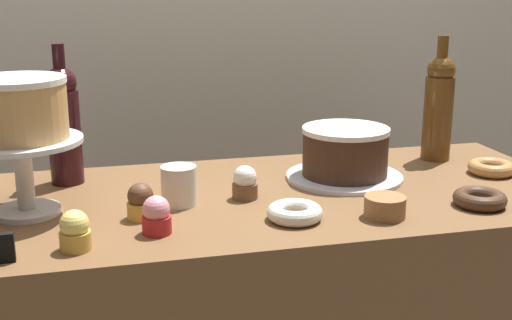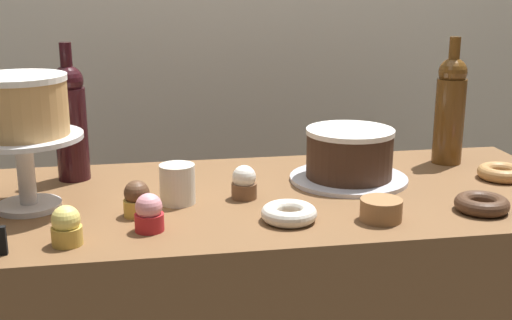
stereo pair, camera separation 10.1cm
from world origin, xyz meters
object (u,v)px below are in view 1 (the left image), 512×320
Objects in this scene: cupcake_chocolate at (141,202)px; wine_bottle_amber at (439,106)px; white_layer_cake at (18,108)px; cupcake_vanilla at (245,183)px; coffee_cup_ceramic at (179,186)px; cupcake_strawberry at (156,216)px; donut_sugar at (295,212)px; chocolate_round_cake at (345,151)px; cake_stand_pedestal at (23,163)px; cupcake_lemon at (75,231)px; cookie_stack at (385,207)px; donut_chocolate at (480,199)px; donut_maple at (491,168)px; wine_bottle_dark_red at (64,123)px.

wine_bottle_amber is at bearing 18.74° from cupcake_chocolate.
white_layer_cake reaches higher than cupcake_vanilla.
coffee_cup_ceramic is at bearing 37.41° from cupcake_chocolate.
white_layer_cake reaches higher than cupcake_strawberry.
white_layer_cake is 0.58m from donut_sugar.
chocolate_round_cake is 0.33m from wine_bottle_amber.
cake_stand_pedestal is 0.46m from cupcake_vanilla.
cupcake_lemon is at bearing -150.04° from cupcake_vanilla.
cake_stand_pedestal is 2.89× the size of cookie_stack.
donut_sugar and donut_chocolate have the same top height.
wine_bottle_amber is 0.63m from donut_sugar.
donut_maple is 0.44m from cookie_stack.
cupcake_chocolate is 0.18m from cupcake_lemon.
wine_bottle_dark_red is at bearing 147.52° from cookie_stack.
coffee_cup_ceramic is (0.21, 0.20, 0.01)m from cupcake_lemon.
white_layer_cake is 1.04m from wine_bottle_amber.
wine_bottle_dark_red is 0.59m from donut_sugar.
wine_bottle_dark_red reaches higher than coffee_cup_ceramic.
cupcake_chocolate is (-0.80, -0.27, -0.11)m from wine_bottle_amber.
cupcake_vanilla is 0.15m from coffee_cup_ceramic.
cupcake_strawberry reaches higher than donut_sugar.
donut_chocolate is at bearing -10.99° from white_layer_cake.
donut_maple is at bearing 1.34° from cake_stand_pedestal.
wine_bottle_dark_red is at bearing 140.19° from donut_sugar.
wine_bottle_amber is at bearing -1.02° from wine_bottle_dark_red.
coffee_cup_ceramic reaches higher than cupcake_lemon.
cupcake_strawberry is at bearing 16.62° from cupcake_lemon.
cupcake_vanilla is (0.46, -0.01, -0.18)m from white_layer_cake.
cupcake_vanilla is at bearing -29.53° from wine_bottle_dark_red.
cake_stand_pedestal is 1.09m from donut_maple.
coffee_cup_ceramic reaches higher than cupcake_vanilla.
chocolate_round_cake reaches higher than cupcake_vanilla.
cupcake_chocolate is 0.66× the size of donut_chocolate.
cake_stand_pedestal reaches higher than cookie_stack.
wine_bottle_dark_red is at bearing 150.47° from cupcake_vanilla.
chocolate_round_cake is at bearing -11.22° from wine_bottle_dark_red.
cupcake_lemon is 0.66× the size of donut_chocolate.
cupcake_chocolate is at bearing -20.40° from white_layer_cake.
donut_maple is (0.63, 0.04, -0.02)m from cupcake_vanilla.
cupcake_chocolate is 0.87m from donut_maple.
cupcake_strawberry is 0.46m from cookie_stack.
white_layer_cake is 1.73× the size of donut_chocolate.
donut_sugar is (-0.20, -0.24, -0.05)m from chocolate_round_cake.
coffee_cup_ceramic is at bearing -163.93° from wine_bottle_amber.
coffee_cup_ceramic is at bearing -3.32° from cake_stand_pedestal.
wine_bottle_dark_red reaches higher than donut_maple.
white_layer_cake is 1.73× the size of donut_sugar.
cupcake_chocolate is at bearing -162.21° from chocolate_round_cake.
cupcake_strawberry is 0.27m from donut_sugar.
wine_bottle_dark_red reaches higher than white_layer_cake.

